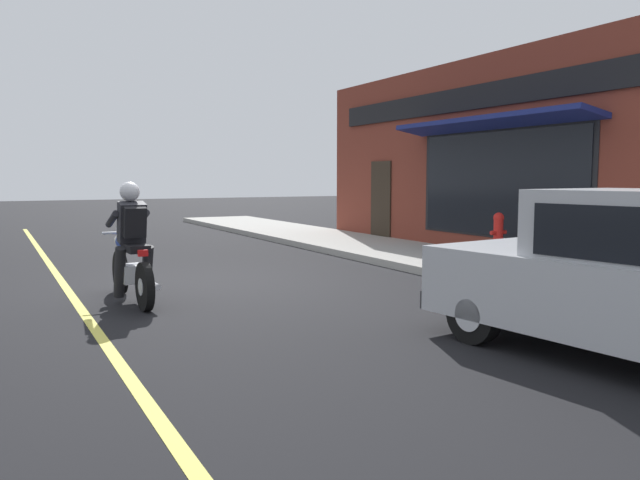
# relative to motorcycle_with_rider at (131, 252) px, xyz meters

# --- Properties ---
(ground_plane) EXTENTS (80.00, 80.00, 0.00)m
(ground_plane) POSITION_rel_motorcycle_with_rider_xyz_m (1.11, 0.89, -0.68)
(ground_plane) COLOR black
(sidewalk_curb) EXTENTS (2.60, 22.00, 0.14)m
(sidewalk_curb) POSITION_rel_motorcycle_with_rider_xyz_m (6.15, 3.89, -0.61)
(sidewalk_curb) COLOR #9E9B93
(sidewalk_curb) RESTS_ON ground
(lane_stripe) EXTENTS (0.12, 19.80, 0.01)m
(lane_stripe) POSITION_rel_motorcycle_with_rider_xyz_m (-0.69, 3.89, -0.67)
(lane_stripe) COLOR #D1C64C
(lane_stripe) RESTS_ON ground
(storefront_building) EXTENTS (1.25, 10.61, 4.20)m
(storefront_building) POSITION_rel_motorcycle_with_rider_xyz_m (7.67, 2.20, 1.43)
(storefront_building) COLOR maroon
(storefront_building) RESTS_ON ground
(motorcycle_with_rider) EXTENTS (0.56, 2.02, 1.62)m
(motorcycle_with_rider) POSITION_rel_motorcycle_with_rider_xyz_m (0.00, 0.00, 0.00)
(motorcycle_with_rider) COLOR black
(motorcycle_with_rider) RESTS_ON ground
(car_hatchback) EXTENTS (2.07, 3.95, 1.57)m
(car_hatchback) POSITION_rel_motorcycle_with_rider_xyz_m (3.49, -4.97, 0.09)
(car_hatchback) COLOR black
(car_hatchback) RESTS_ON ground
(fire_hydrant) EXTENTS (0.36, 0.24, 0.88)m
(fire_hydrant) POSITION_rel_motorcycle_with_rider_xyz_m (6.83, 0.25, -0.11)
(fire_hydrant) COLOR red
(fire_hydrant) RESTS_ON sidewalk_curb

